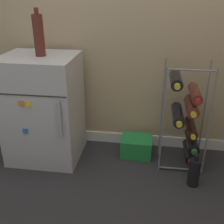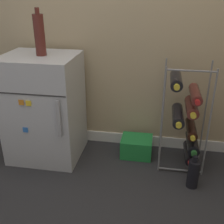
% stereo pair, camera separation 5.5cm
% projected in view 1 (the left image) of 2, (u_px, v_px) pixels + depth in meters
% --- Properties ---
extents(ground_plane, '(14.00, 14.00, 0.00)m').
position_uv_depth(ground_plane, '(108.00, 185.00, 1.91)').
color(ground_plane, '#28282B').
extents(mini_fridge, '(0.53, 0.48, 0.80)m').
position_uv_depth(mini_fridge, '(44.00, 109.00, 2.10)').
color(mini_fridge, '#B7BABF').
rests_on(mini_fridge, ground_plane).
extents(wine_rack, '(0.32, 0.31, 0.78)m').
position_uv_depth(wine_rack, '(187.00, 116.00, 1.99)').
color(wine_rack, slate).
rests_on(wine_rack, ground_plane).
extents(soda_box, '(0.24, 0.20, 0.15)m').
position_uv_depth(soda_box, '(136.00, 146.00, 2.24)').
color(soda_box, '#1E7F38').
rests_on(soda_box, ground_plane).
extents(fridge_top_bottle, '(0.07, 0.07, 0.31)m').
position_uv_depth(fridge_top_bottle, '(39.00, 35.00, 1.88)').
color(fridge_top_bottle, '#56231E').
rests_on(fridge_top_bottle, mini_fridge).
extents(loose_bottle_floor, '(0.08, 0.08, 0.24)m').
position_uv_depth(loose_bottle_floor, '(194.00, 172.00, 1.88)').
color(loose_bottle_floor, black).
rests_on(loose_bottle_floor, ground_plane).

